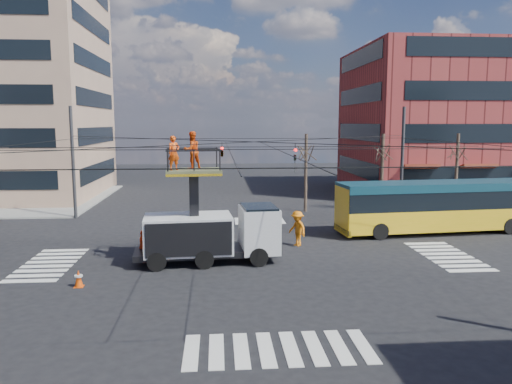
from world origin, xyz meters
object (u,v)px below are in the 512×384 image
object	(u,v)px
worker_ground	(143,246)
traffic_cone	(79,278)
utility_truck	(211,220)
city_bus	(442,205)
flagger	(297,228)

from	to	relation	value
worker_ground	traffic_cone	bearing A→B (deg)	124.63
utility_truck	traffic_cone	distance (m)	6.69
worker_ground	utility_truck	bearing A→B (deg)	-116.79
city_bus	worker_ground	world-z (taller)	city_bus
utility_truck	flagger	bearing A→B (deg)	26.45
traffic_cone	flagger	xyz separation A→B (m)	(10.25, 6.29, 0.62)
city_bus	flagger	world-z (taller)	city_bus
utility_truck	flagger	world-z (taller)	utility_truck
utility_truck	city_bus	bearing A→B (deg)	16.62
worker_ground	city_bus	bearing A→B (deg)	-97.03
worker_ground	flagger	distance (m)	8.53
traffic_cone	city_bus	bearing A→B (deg)	24.42
utility_truck	flagger	size ratio (longest dim) A/B	3.63
traffic_cone	flagger	size ratio (longest dim) A/B	0.37
traffic_cone	worker_ground	size ratio (longest dim) A/B	0.46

